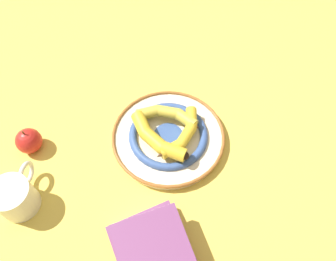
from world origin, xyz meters
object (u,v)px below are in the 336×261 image
banana_b (183,135)px  coffee_mug (16,196)px  apple (29,141)px  decorative_bowl (168,135)px  banana_a (155,138)px  banana_c (168,115)px  book_stack (155,254)px

banana_b → coffee_mug: (0.09, -0.42, -0.00)m
banana_b → apple: bearing=121.0°
decorative_bowl → coffee_mug: 0.41m
banana_a → banana_b: banana_a is taller
banana_a → banana_c: banana_a is taller
coffee_mug → banana_b: bearing=-56.7°
decorative_bowl → banana_c: bearing=168.2°
decorative_bowl → banana_c: banana_c is taller
decorative_bowl → coffee_mug: bearing=-72.7°
decorative_bowl → banana_c: size_ratio=1.78×
decorative_bowl → apple: 0.37m
banana_b → coffee_mug: 0.43m
book_stack → apple: book_stack is taller
banana_a → banana_b: (0.00, 0.07, -0.00)m
decorative_bowl → coffee_mug: size_ratio=2.23×
banana_c → book_stack: book_stack is taller
book_stack → banana_a: bearing=-28.9°
decorative_bowl → banana_b: bearing=52.2°
banana_b → apple: apple is taller
coffee_mug → apple: 0.16m
banana_b → banana_c: 0.07m
book_stack → apple: size_ratio=2.80×
banana_b → banana_c: size_ratio=0.86×
banana_a → book_stack: (0.29, -0.05, -0.01)m
banana_a → banana_c: bearing=109.2°
banana_c → apple: size_ratio=2.17×
banana_b → book_stack: 0.31m
book_stack → coffee_mug: (-0.19, -0.30, 0.00)m
decorative_bowl → apple: bearing=-95.8°
banana_b → apple: (-0.06, -0.40, -0.01)m
banana_a → coffee_mug: (0.10, -0.35, -0.01)m
banana_a → banana_c: size_ratio=1.04×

